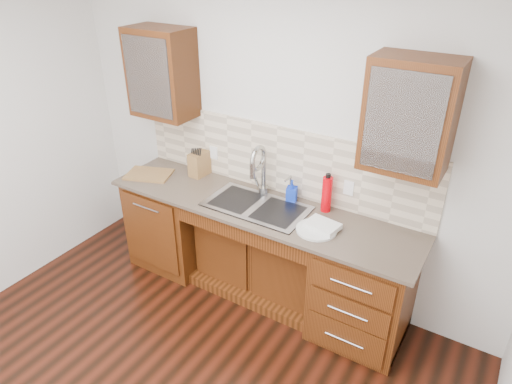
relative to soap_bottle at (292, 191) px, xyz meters
The scene contains 23 objects.
wall_back 0.43m from the soap_bottle, 141.74° to the left, with size 4.00×0.10×2.70m, color silver.
base_cabinet_left 1.29m from the soap_bottle, 169.86° to the right, with size 0.70×0.62×0.88m, color #593014.
base_cabinet_center 0.69m from the soap_bottle, 149.68° to the right, with size 1.20×0.44×0.70m, color #593014.
base_cabinet_right 0.96m from the soap_bottle, 15.22° to the right, with size 0.70×0.62×0.88m, color #593014.
countertop 0.31m from the soap_bottle, 131.78° to the right, with size 2.70×0.65×0.03m, color #84705B.
backsplash 0.30m from the soap_bottle, 154.44° to the left, with size 2.70×0.02×0.59m, color beige.
sink 0.35m from the soap_bottle, 129.91° to the right, with size 0.84×0.46×0.19m, color #9E9EA5.
faucet 0.29m from the soap_bottle, behind, with size 0.04×0.04×0.40m, color #999993.
filter_tap 0.03m from the soap_bottle, 163.11° to the left, with size 0.02×0.02×0.24m, color #999993.
upper_cabinet_left 1.49m from the soap_bottle, behind, with size 0.55×0.34×0.75m, color #593014.
upper_cabinet_right 1.19m from the soap_bottle, ahead, with size 0.55×0.34×0.75m, color #593014.
outlet_left 0.86m from the soap_bottle, behind, with size 0.08×0.01×0.12m, color white.
outlet_right 0.48m from the soap_bottle, 10.13° to the left, with size 0.08×0.01×0.12m, color white.
soap_bottle is the anchor object (origin of this frame).
water_bottle 0.31m from the soap_bottle, ahead, with size 0.08×0.08×0.30m, color #D6000A.
plate 0.49m from the soap_bottle, 39.50° to the right, with size 0.31×0.31×0.02m, color silver.
dish_towel 0.48m from the soap_bottle, 33.69° to the right, with size 0.24×0.18×0.04m, color silver.
knife_block 0.95m from the soap_bottle, behind, with size 0.12×0.20×0.22m, color brown.
cutting_board 1.37m from the soap_bottle, 168.72° to the right, with size 0.40×0.28×0.02m, color #99764A.
cup_left_a 1.53m from the soap_bottle, behind, with size 0.13×0.13×0.10m, color white.
cup_left_b 1.39m from the soap_bottle, behind, with size 0.09×0.09×0.09m, color white.
cup_right_a 1.08m from the soap_bottle, ahead, with size 0.11×0.11×0.09m, color silver.
cup_right_b 1.22m from the soap_bottle, ahead, with size 0.10×0.10×0.09m, color white.
Camera 1 is at (1.66, -1.33, 2.80)m, focal length 32.00 mm.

